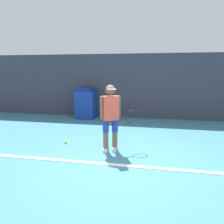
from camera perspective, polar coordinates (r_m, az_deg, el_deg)
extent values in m
plane|color=teal|center=(4.55, 2.92, -13.21)|extent=(24.00, 24.00, 0.00)
cube|color=#383842|center=(8.58, 7.20, 6.66)|extent=(24.00, 0.10, 2.48)
cube|color=white|center=(4.44, 2.70, -13.75)|extent=(21.60, 0.10, 0.01)
cylinder|color=brown|center=(5.10, -1.63, -7.74)|extent=(0.12, 0.12, 0.46)
cylinder|color=navy|center=(4.99, -1.65, -3.71)|extent=(0.14, 0.14, 0.28)
cube|color=white|center=(5.16, -1.62, -9.74)|extent=(0.10, 0.24, 0.08)
cylinder|color=brown|center=(5.16, 0.76, -7.53)|extent=(0.12, 0.12, 0.46)
cylinder|color=navy|center=(5.05, 0.77, -3.54)|extent=(0.14, 0.14, 0.28)
cube|color=white|center=(5.22, 0.75, -9.50)|extent=(0.10, 0.24, 0.08)
cube|color=#E54C38|center=(4.94, -0.44, 1.04)|extent=(0.39, 0.33, 0.55)
sphere|color=brown|center=(4.88, -0.45, 5.83)|extent=(0.22, 0.22, 0.22)
cube|color=white|center=(4.78, -0.12, 5.97)|extent=(0.22, 0.19, 0.02)
cylinder|color=brown|center=(4.88, -2.67, 1.11)|extent=(0.09, 0.09, 0.52)
cylinder|color=brown|center=(4.99, 1.73, 1.33)|extent=(0.09, 0.09, 0.52)
cylinder|color=black|center=(5.07, 2.77, -1.49)|extent=(0.19, 0.12, 0.03)
torus|color=black|center=(5.16, 5.53, -1.31)|extent=(0.32, 0.18, 0.35)
sphere|color=#D1E533|center=(5.79, -12.00, -7.75)|extent=(0.07, 0.07, 0.07)
cube|color=navy|center=(8.62, -6.80, 1.99)|extent=(0.73, 0.67, 1.08)
cube|color=navy|center=(8.55, -6.89, 5.90)|extent=(0.51, 0.47, 0.10)
cylinder|color=#33ADD6|center=(8.45, -2.75, -1.09)|extent=(0.09, 0.09, 0.22)
cylinder|color=black|center=(8.43, -2.76, -0.29)|extent=(0.05, 0.05, 0.02)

